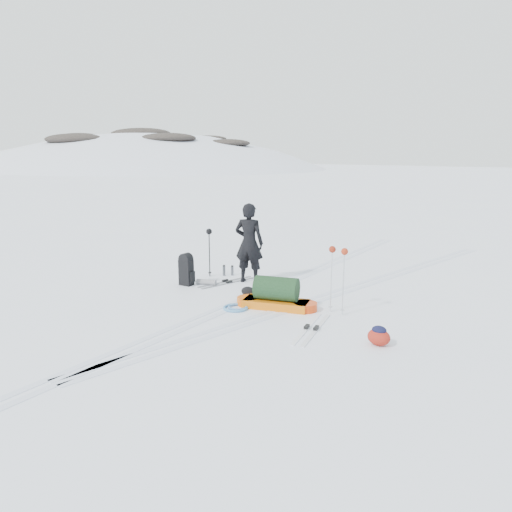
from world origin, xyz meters
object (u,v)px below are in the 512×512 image
object	(u,v)px
expedition_rucksack	(189,270)
ski_poles_black	(209,237)
skier	(249,243)
pulk_sled	(276,296)

from	to	relation	value
expedition_rucksack	ski_poles_black	bearing A→B (deg)	95.95
skier	expedition_rucksack	bearing A→B (deg)	29.04
pulk_sled	ski_poles_black	size ratio (longest dim) A/B	1.43
pulk_sled	skier	bearing A→B (deg)	124.26
skier	pulk_sled	world-z (taller)	skier
expedition_rucksack	ski_poles_black	distance (m)	1.20
skier	expedition_rucksack	world-z (taller)	skier
skier	ski_poles_black	size ratio (longest dim) A/B	1.57
pulk_sled	ski_poles_black	xyz separation A→B (m)	(-2.96, 1.13, 0.78)
skier	ski_poles_black	distance (m)	1.21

